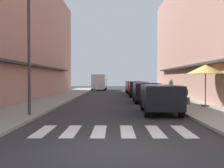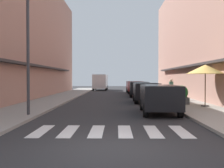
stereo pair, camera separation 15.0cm
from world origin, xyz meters
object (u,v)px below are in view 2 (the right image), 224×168
at_px(pedestrian_walking_near, 171,89).
at_px(delivery_van, 100,81).
at_px(parked_car_distant, 135,86).
at_px(parked_car_far, 139,87).
at_px(parked_car_near, 159,96).
at_px(planter_far, 174,91).
at_px(cafe_umbrella, 205,69).
at_px(parked_car_mid, 146,90).
at_px(planter_midblock, 181,95).
at_px(street_lamp, 32,38).

bearing_deg(pedestrian_walking_near, delivery_van, 153.73).
distance_m(parked_car_distant, delivery_van, 9.73).
bearing_deg(parked_car_far, pedestrian_walking_near, -67.83).
bearing_deg(pedestrian_walking_near, parked_car_near, -60.60).
xyz_separation_m(parked_car_near, parked_car_far, (0.00, 12.69, -0.00)).
relative_size(planter_far, pedestrian_walking_near, 0.66).
xyz_separation_m(cafe_umbrella, pedestrian_walking_near, (-1.05, 4.94, -1.36)).
distance_m(parked_car_mid, planter_midblock, 3.09).
bearing_deg(parked_car_far, delivery_van, 107.42).
height_order(delivery_van, planter_far, delivery_van).
xyz_separation_m(delivery_van, pedestrian_walking_near, (6.72, -19.86, -0.42)).
bearing_deg(planter_far, pedestrian_walking_near, -105.05).
relative_size(parked_car_distant, planter_midblock, 3.55).
xyz_separation_m(delivery_van, cafe_umbrella, (7.77, -24.80, 0.94)).
relative_size(planter_midblock, planter_far, 1.12).
bearing_deg(planter_midblock, pedestrian_walking_near, 89.01).
distance_m(parked_car_mid, planter_far, 5.31).
height_order(street_lamp, planter_midblock, street_lamp).
xyz_separation_m(parked_car_mid, pedestrian_walking_near, (2.11, 1.19, 0.07)).
bearing_deg(parked_car_near, parked_car_far, 90.00).
bearing_deg(planter_midblock, parked_car_far, 103.27).
bearing_deg(parked_car_mid, delivery_van, 102.35).
height_order(planter_midblock, pedestrian_walking_near, pedestrian_walking_near).
distance_m(cafe_umbrella, pedestrian_walking_near, 5.23).
distance_m(parked_car_far, cafe_umbrella, 10.68).
bearing_deg(parked_car_near, planter_midblock, 63.01).
height_order(parked_car_far, pedestrian_walking_near, pedestrian_walking_near).
distance_m(parked_car_mid, parked_car_distant, 12.50).
height_order(parked_car_far, planter_midblock, parked_car_far).
height_order(delivery_van, cafe_umbrella, cafe_umbrella).
height_order(parked_car_near, delivery_van, delivery_van).
bearing_deg(parked_car_distant, parked_car_mid, -90.00).
bearing_deg(parked_car_near, parked_car_distant, 90.00).
distance_m(planter_far, pedestrian_walking_near, 3.33).
distance_m(street_lamp, planter_midblock, 10.19).
height_order(parked_car_near, planter_midblock, parked_car_near).
bearing_deg(pedestrian_walking_near, planter_far, 119.99).
xyz_separation_m(parked_car_near, cafe_umbrella, (3.16, 2.58, 1.42)).
distance_m(cafe_umbrella, planter_far, 8.32).
relative_size(parked_car_far, street_lamp, 0.69).
bearing_deg(planter_far, parked_car_distant, 110.12).
bearing_deg(street_lamp, parked_car_mid, 51.44).
distance_m(parked_car_near, planter_far, 11.13).
bearing_deg(delivery_van, parked_car_near, -80.44).
distance_m(delivery_van, planter_midblock, 24.31).
height_order(parked_car_far, parked_car_distant, same).
bearing_deg(pedestrian_walking_near, planter_midblock, -45.95).
relative_size(parked_car_distant, delivery_van, 0.79).
bearing_deg(parked_car_distant, pedestrian_walking_near, -79.45).
relative_size(cafe_umbrella, planter_midblock, 2.06).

